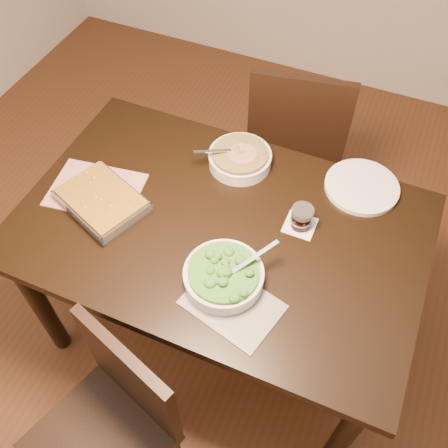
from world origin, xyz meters
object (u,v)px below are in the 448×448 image
Objects in this scene: table at (220,241)px; chair_near at (114,418)px; stew_bowl at (240,158)px; chair_far at (297,136)px; broccoli_bowl at (224,276)px; wine_tumbler at (302,217)px; dinner_plate at (362,187)px; baking_dish at (102,201)px.

table is 0.69m from chair_near.
chair_far is (0.10, 0.49, -0.27)m from stew_bowl.
stew_bowl is 0.26× the size of chair_far.
broccoli_bowl is (0.15, -0.50, 0.00)m from stew_bowl.
stew_bowl is 0.36m from wine_tumbler.
stew_bowl is 0.89× the size of dinner_plate.
broccoli_bowl reaches higher than table.
wine_tumbler is (0.30, -0.19, 0.01)m from stew_bowl.
table is 0.44m from baking_dish.
wine_tumbler is at bearing 83.95° from chair_near.
wine_tumbler is (0.67, 0.19, 0.02)m from baking_dish.
stew_bowl is 0.67× the size of baking_dish.
chair_far reaches higher than wine_tumbler.
table is at bearing 100.43° from chair_near.
broccoli_bowl is 0.29× the size of chair_far.
dinner_plate is 1.17m from chair_near.
stew_bowl is at bearing 105.72° from chair_near.
table is at bearing -156.83° from wine_tumbler.
stew_bowl is 0.91× the size of broccoli_bowl.
dinner_plate is (0.46, 0.06, -0.02)m from stew_bowl.
stew_bowl is 0.29× the size of chair_near.
chair_near is (-0.50, -1.01, -0.29)m from dinner_plate.
stew_bowl is at bearing 67.84° from baking_dish.
chair_far is at bearing 92.97° from broccoli_bowl.
wine_tumbler reaches higher than table.
broccoli_bowl is 0.59m from chair_near.
broccoli_bowl is at bearing -116.42° from wine_tumbler.
stew_bowl is 0.53m from baking_dish.
chair_far is (-0.20, 0.68, -0.28)m from wine_tumbler.
chair_near is 0.91× the size of chair_far.
chair_near reaches higher than table.
wine_tumbler is 0.90m from chair_near.
chair_far is (0.14, 1.44, 0.05)m from chair_near.
table is at bearing 116.73° from broccoli_bowl.
broccoli_bowl reaches higher than dinner_plate.
chair_far is (-0.05, 0.99, -0.27)m from broccoli_bowl.
stew_bowl is at bearing 99.06° from table.
broccoli_bowl is 0.31× the size of chair_near.
table is 3.94× the size of baking_dish.
broccoli_bowl reaches higher than wine_tumbler.
broccoli_bowl reaches higher than stew_bowl.
wine_tumbler is at bearing -121.43° from dinner_plate.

